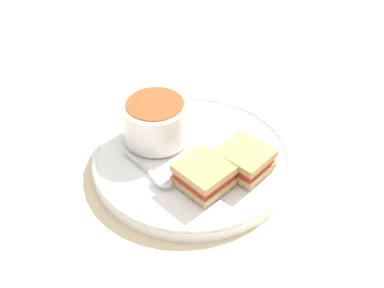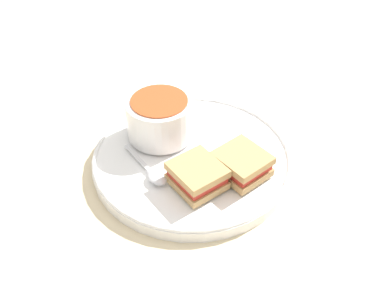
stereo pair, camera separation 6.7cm
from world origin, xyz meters
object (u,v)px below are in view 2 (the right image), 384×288
Objects in this scene: soup_bowl at (160,117)px; sandwich_half_far at (242,164)px; spoon at (154,175)px; sandwich_half_near at (198,175)px.

sandwich_half_far is (-0.10, -0.11, -0.02)m from soup_bowl.
spoon is 0.13m from sandwich_half_far.
sandwich_half_far reaches higher than spoon.
spoon is at bearing 87.81° from sandwich_half_far.
soup_bowl is 1.04× the size of spoon.
soup_bowl is 0.10m from spoon.
sandwich_half_near is 0.99× the size of sandwich_half_far.
soup_bowl is 0.15m from sandwich_half_far.
sandwich_half_near is 0.07m from sandwich_half_far.
spoon is 0.07m from sandwich_half_near.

